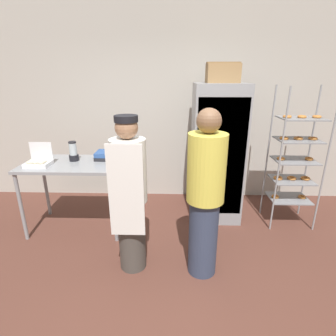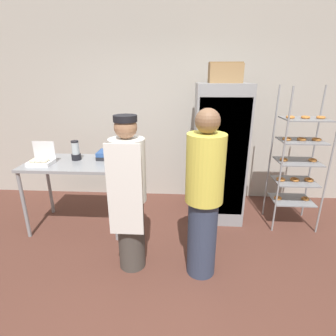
{
  "view_description": "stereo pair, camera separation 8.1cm",
  "coord_description": "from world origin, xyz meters",
  "px_view_note": "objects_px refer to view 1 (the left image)",
  "views": [
    {
      "loc": [
        0.02,
        -1.91,
        1.93
      ],
      "look_at": [
        -0.06,
        0.73,
        1.0
      ],
      "focal_mm": 28.0,
      "sensor_mm": 36.0,
      "label": 1
    },
    {
      "loc": [
        0.1,
        -1.91,
        1.93
      ],
      "look_at": [
        -0.06,
        0.73,
        1.0
      ],
      "focal_mm": 28.0,
      "sensor_mm": 36.0,
      "label": 2
    }
  ],
  "objects_px": {
    "binder_stack": "(107,155)",
    "cardboard_storage_box": "(223,73)",
    "donut_box": "(38,162)",
    "refrigerator": "(216,153)",
    "person_baker": "(130,195)",
    "blender_pitcher": "(73,152)",
    "baking_rack": "(295,160)",
    "person_customer": "(205,196)"
  },
  "relations": [
    {
      "from": "person_baker",
      "to": "person_customer",
      "type": "distance_m",
      "value": 0.73
    },
    {
      "from": "cardboard_storage_box",
      "to": "person_customer",
      "type": "bearing_deg",
      "value": -103.26
    },
    {
      "from": "person_customer",
      "to": "cardboard_storage_box",
      "type": "bearing_deg",
      "value": 76.74
    },
    {
      "from": "baking_rack",
      "to": "person_baker",
      "type": "relative_size",
      "value": 1.14
    },
    {
      "from": "donut_box",
      "to": "blender_pitcher",
      "type": "bearing_deg",
      "value": 32.01
    },
    {
      "from": "blender_pitcher",
      "to": "person_baker",
      "type": "bearing_deg",
      "value": -44.97
    },
    {
      "from": "refrigerator",
      "to": "cardboard_storage_box",
      "type": "distance_m",
      "value": 1.05
    },
    {
      "from": "blender_pitcher",
      "to": "person_customer",
      "type": "xyz_separation_m",
      "value": [
        1.58,
        -0.9,
        -0.16
      ]
    },
    {
      "from": "refrigerator",
      "to": "donut_box",
      "type": "distance_m",
      "value": 2.29
    },
    {
      "from": "baking_rack",
      "to": "person_customer",
      "type": "distance_m",
      "value": 1.64
    },
    {
      "from": "blender_pitcher",
      "to": "cardboard_storage_box",
      "type": "xyz_separation_m",
      "value": [
        1.89,
        0.39,
        0.95
      ]
    },
    {
      "from": "person_baker",
      "to": "donut_box",
      "type": "bearing_deg",
      "value": 152.29
    },
    {
      "from": "baking_rack",
      "to": "blender_pitcher",
      "type": "relative_size",
      "value": 7.3
    },
    {
      "from": "binder_stack",
      "to": "cardboard_storage_box",
      "type": "height_order",
      "value": "cardboard_storage_box"
    },
    {
      "from": "baking_rack",
      "to": "cardboard_storage_box",
      "type": "xyz_separation_m",
      "value": [
        -0.96,
        0.26,
        1.06
      ]
    },
    {
      "from": "baking_rack",
      "to": "binder_stack",
      "type": "bearing_deg",
      "value": -178.77
    },
    {
      "from": "refrigerator",
      "to": "baking_rack",
      "type": "xyz_separation_m",
      "value": [
        0.99,
        -0.22,
        -0.02
      ]
    },
    {
      "from": "refrigerator",
      "to": "cardboard_storage_box",
      "type": "relative_size",
      "value": 4.46
    },
    {
      "from": "baking_rack",
      "to": "cardboard_storage_box",
      "type": "relative_size",
      "value": 4.41
    },
    {
      "from": "donut_box",
      "to": "binder_stack",
      "type": "relative_size",
      "value": 0.98
    },
    {
      "from": "refrigerator",
      "to": "person_baker",
      "type": "bearing_deg",
      "value": -129.95
    },
    {
      "from": "refrigerator",
      "to": "blender_pitcher",
      "type": "relative_size",
      "value": 7.37
    },
    {
      "from": "binder_stack",
      "to": "baking_rack",
      "type": "bearing_deg",
      "value": 1.23
    },
    {
      "from": "refrigerator",
      "to": "blender_pitcher",
      "type": "height_order",
      "value": "refrigerator"
    },
    {
      "from": "baking_rack",
      "to": "person_customer",
      "type": "xyz_separation_m",
      "value": [
        -1.27,
        -1.03,
        -0.05
      ]
    },
    {
      "from": "blender_pitcher",
      "to": "person_baker",
      "type": "height_order",
      "value": "person_baker"
    },
    {
      "from": "blender_pitcher",
      "to": "cardboard_storage_box",
      "type": "distance_m",
      "value": 2.15
    },
    {
      "from": "blender_pitcher",
      "to": "binder_stack",
      "type": "xyz_separation_m",
      "value": [
        0.41,
        0.08,
        -0.06
      ]
    },
    {
      "from": "cardboard_storage_box",
      "to": "person_customer",
      "type": "distance_m",
      "value": 1.73
    },
    {
      "from": "donut_box",
      "to": "cardboard_storage_box",
      "type": "relative_size",
      "value": 0.67
    },
    {
      "from": "cardboard_storage_box",
      "to": "person_baker",
      "type": "xyz_separation_m",
      "value": [
        -1.03,
        -1.25,
        -1.13
      ]
    },
    {
      "from": "baking_rack",
      "to": "blender_pitcher",
      "type": "bearing_deg",
      "value": -177.35
    },
    {
      "from": "blender_pitcher",
      "to": "baking_rack",
      "type": "bearing_deg",
      "value": 2.65
    },
    {
      "from": "refrigerator",
      "to": "person_customer",
      "type": "xyz_separation_m",
      "value": [
        -0.28,
        -1.25,
        -0.07
      ]
    },
    {
      "from": "refrigerator",
      "to": "person_baker",
      "type": "relative_size",
      "value": 1.15
    },
    {
      "from": "baking_rack",
      "to": "cardboard_storage_box",
      "type": "height_order",
      "value": "cardboard_storage_box"
    },
    {
      "from": "refrigerator",
      "to": "donut_box",
      "type": "relative_size",
      "value": 6.63
    },
    {
      "from": "baking_rack",
      "to": "donut_box",
      "type": "xyz_separation_m",
      "value": [
        -3.2,
        -0.35,
        0.05
      ]
    },
    {
      "from": "baking_rack",
      "to": "cardboard_storage_box",
      "type": "bearing_deg",
      "value": 164.77
    },
    {
      "from": "baking_rack",
      "to": "person_customer",
      "type": "bearing_deg",
      "value": -140.85
    },
    {
      "from": "donut_box",
      "to": "blender_pitcher",
      "type": "relative_size",
      "value": 1.11
    },
    {
      "from": "cardboard_storage_box",
      "to": "person_baker",
      "type": "bearing_deg",
      "value": -129.54
    }
  ]
}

